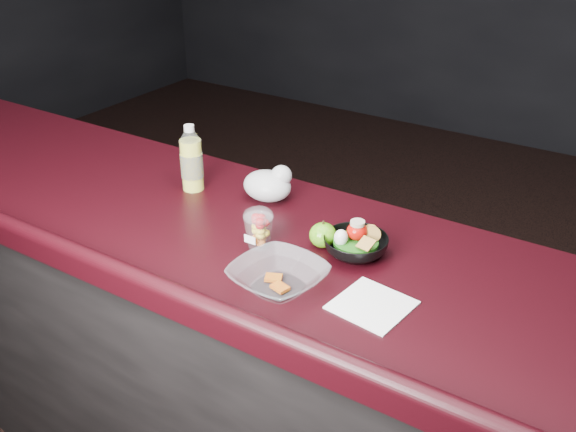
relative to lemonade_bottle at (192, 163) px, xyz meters
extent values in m
cube|color=black|center=(0.30, -0.12, -0.61)|extent=(4.00, 0.65, 0.98)
cube|color=black|center=(0.30, -0.12, -0.10)|extent=(4.06, 0.71, 0.04)
cylinder|color=#E8ED3D|center=(0.00, 0.00, -0.01)|extent=(0.06, 0.06, 0.16)
cylinder|color=white|center=(0.00, 0.00, -0.01)|extent=(0.07, 0.07, 0.16)
cone|color=white|center=(0.00, 0.00, 0.09)|extent=(0.06, 0.06, 0.03)
cylinder|color=white|center=(0.00, 0.00, 0.11)|extent=(0.03, 0.03, 0.02)
cylinder|color=#072D99|center=(0.00, 0.00, -0.01)|extent=(0.07, 0.07, 0.08)
ellipsoid|color=white|center=(0.37, -0.17, 0.00)|extent=(0.08, 0.08, 0.04)
ellipsoid|color=#28810E|center=(0.51, -0.08, -0.05)|extent=(0.07, 0.07, 0.07)
cylinder|color=black|center=(0.51, -0.08, -0.02)|extent=(0.01, 0.01, 0.01)
ellipsoid|color=silver|center=(0.23, 0.06, -0.04)|extent=(0.15, 0.12, 0.09)
sphere|color=silver|center=(0.27, 0.09, -0.01)|extent=(0.06, 0.06, 0.06)
imported|color=black|center=(0.60, -0.08, -0.06)|extent=(0.17, 0.17, 0.05)
cylinder|color=#0F470C|center=(0.60, -0.08, -0.05)|extent=(0.12, 0.12, 0.01)
ellipsoid|color=#AB0D07|center=(0.60, -0.06, -0.03)|extent=(0.05, 0.05, 0.05)
cylinder|color=beige|center=(0.60, -0.06, 0.00)|extent=(0.04, 0.04, 0.01)
ellipsoid|color=white|center=(0.57, -0.10, -0.03)|extent=(0.04, 0.04, 0.04)
imported|color=silver|center=(0.52, -0.30, -0.06)|extent=(0.24, 0.24, 0.05)
cube|color=#990F0C|center=(0.50, -0.29, -0.08)|extent=(0.05, 0.04, 0.01)
cube|color=#990F0C|center=(0.53, -0.32, -0.08)|extent=(0.05, 0.04, 0.01)
cube|color=white|center=(0.74, -0.25, -0.09)|extent=(0.18, 0.18, 0.00)
camera|label=1|loc=(1.22, -1.35, 0.78)|focal=40.00mm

